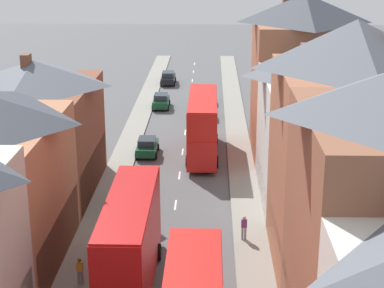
# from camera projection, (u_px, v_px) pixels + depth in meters

# --- Properties ---
(pavement_left) EXTENTS (2.20, 104.00, 0.14)m
(pavement_left) POSITION_uv_depth(u_px,v_px,m) (120.00, 166.00, 53.95)
(pavement_left) COLOR gray
(pavement_left) RESTS_ON ground
(pavement_right) EXTENTS (2.20, 104.00, 0.14)m
(pavement_right) POSITION_uv_depth(u_px,v_px,m) (241.00, 167.00, 53.66)
(pavement_right) COLOR gray
(pavement_right) RESTS_ON ground
(centre_line_dashes) EXTENTS (0.14, 97.80, 0.01)m
(centre_line_dashes) POSITION_uv_depth(u_px,v_px,m) (179.00, 175.00, 51.92)
(centre_line_dashes) COLOR silver
(centre_line_dashes) RESTS_ON ground
(terrace_row_right) EXTENTS (8.00, 58.36, 14.30)m
(terrace_row_right) POSITION_uv_depth(u_px,v_px,m) (365.00, 188.00, 31.98)
(terrace_row_right) COLOR brown
(terrace_row_right) RESTS_ON ground
(double_decker_bus_lead) EXTENTS (2.74, 10.80, 5.30)m
(double_decker_bus_lead) POSITION_uv_depth(u_px,v_px,m) (130.00, 242.00, 34.44)
(double_decker_bus_lead) COLOR red
(double_decker_bus_lead) RESTS_ON ground
(double_decker_bus_mid_street) EXTENTS (2.74, 10.80, 5.30)m
(double_decker_bus_mid_street) POSITION_uv_depth(u_px,v_px,m) (203.00, 125.00, 55.83)
(double_decker_bus_mid_street) COLOR red
(double_decker_bus_mid_street) RESTS_ON ground
(car_near_blue) EXTENTS (1.90, 4.37, 1.65)m
(car_near_blue) POSITION_uv_depth(u_px,v_px,m) (168.00, 78.00, 83.90)
(car_near_blue) COLOR black
(car_near_blue) RESTS_ON ground
(car_near_silver) EXTENTS (1.90, 3.85, 1.58)m
(car_near_silver) POSITION_uv_depth(u_px,v_px,m) (147.00, 146.00, 56.62)
(car_near_silver) COLOR #144728
(car_near_silver) RESTS_ON ground
(car_parked_left_a) EXTENTS (1.90, 4.01, 1.64)m
(car_parked_left_a) POSITION_uv_depth(u_px,v_px,m) (161.00, 101.00, 72.18)
(car_parked_left_a) COLOR #144728
(car_parked_left_a) RESTS_ON ground
(car_parked_right_a) EXTENTS (1.90, 3.97, 1.66)m
(car_parked_right_a) POSITION_uv_depth(u_px,v_px,m) (205.00, 95.00, 74.67)
(car_parked_right_a) COLOR #236093
(car_parked_right_a) RESTS_ON ground
(car_mid_black) EXTENTS (1.90, 3.88, 1.65)m
(car_mid_black) POSITION_uv_depth(u_px,v_px,m) (132.00, 195.00, 45.78)
(car_mid_black) COLOR black
(car_mid_black) RESTS_ON ground
(car_far_grey) EXTENTS (1.90, 3.99, 1.66)m
(car_far_grey) POSITION_uv_depth(u_px,v_px,m) (204.00, 109.00, 68.50)
(car_far_grey) COLOR #144728
(car_far_grey) RESTS_ON ground
(pedestrian_mid_right) EXTENTS (0.36, 0.22, 1.61)m
(pedestrian_mid_right) POSITION_uv_depth(u_px,v_px,m) (80.00, 270.00, 35.14)
(pedestrian_mid_right) COLOR gray
(pedestrian_mid_right) RESTS_ON pavement_left
(pedestrian_far_left) EXTENTS (0.36, 0.22, 1.61)m
(pedestrian_far_left) POSITION_uv_depth(u_px,v_px,m) (244.00, 226.00, 40.40)
(pedestrian_far_left) COLOR gray
(pedestrian_far_left) RESTS_ON pavement_right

